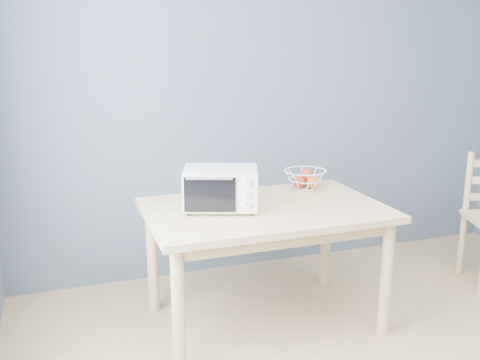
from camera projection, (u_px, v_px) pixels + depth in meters
name	position (u px, v px, depth m)	size (l,w,h in m)	color
dining_table	(265.00, 223.00, 3.19)	(1.40, 0.90, 0.75)	#DDB384
toaster_oven	(218.00, 188.00, 3.08)	(0.49, 0.41, 0.25)	silver
fruit_basket	(305.00, 178.00, 3.55)	(0.34, 0.34, 0.14)	white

